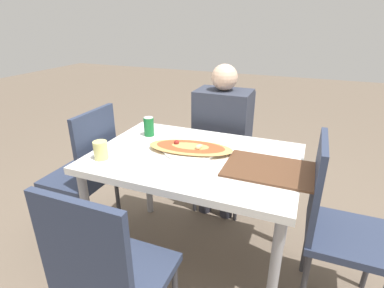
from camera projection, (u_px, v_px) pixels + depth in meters
The scene contains 11 objects.
ground_plane at pixel (194, 257), 2.00m from camera, with size 14.00×14.00×0.00m, color #6B5B4C.
dining_table at pixel (195, 168), 1.73m from camera, with size 1.16×0.80×0.75m.
chair_far_seated at pixel (225, 143), 2.42m from camera, with size 0.40×0.40×0.95m.
chair_near_camera at pixel (109, 275), 1.19m from camera, with size 0.40×0.40×0.95m.
chair_side_left at pixel (87, 169), 2.01m from camera, with size 0.40×0.40×0.95m.
chair_side_right at pixel (334, 221), 1.51m from camera, with size 0.40×0.40×0.95m.
person_seated at pixel (222, 129), 2.26m from camera, with size 0.40×0.30×1.18m.
pizza_main at pixel (190, 148), 1.75m from camera, with size 0.52×0.31×0.06m.
soda_can at pixel (149, 126), 1.96m from camera, with size 0.07×0.07×0.12m.
drink_glass at pixel (101, 150), 1.64m from camera, with size 0.08×0.08×0.10m.
serving_tray at pixel (269, 169), 1.53m from camera, with size 0.45×0.32×0.01m.
Camera 1 is at (0.56, -1.44, 1.48)m, focal length 28.00 mm.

